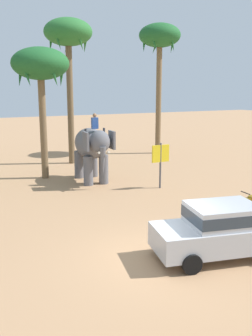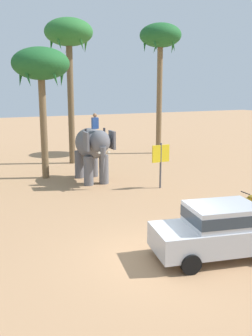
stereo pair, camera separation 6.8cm
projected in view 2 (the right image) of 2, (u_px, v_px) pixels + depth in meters
The scene contains 7 objects.
ground_plane at pixel (159, 257), 11.74m from camera, with size 120.00×120.00×0.00m, color tan.
car_sedan_foreground at pixel (220, 229), 11.62m from camera, with size 4.37×2.54×1.70m.
elephant_with_mahout at pixel (92, 147), 20.86m from camera, with size 1.80×3.92×3.88m.
palm_tree_behind_elephant at pixel (69, 38), 24.71m from camera, with size 3.20×3.20×9.70m.
palm_tree_near_hut at pixel (160, 41), 28.68m from camera, with size 3.20×3.20×10.03m.
palm_tree_far_back at pixel (41, 67), 20.81m from camera, with size 3.20×3.20×7.42m.
signboard_yellow at pixel (161, 157), 19.54m from camera, with size 1.00×0.10×2.40m.
Camera 2 is at (-5.78, -9.30, 5.21)m, focal length 40.07 mm.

